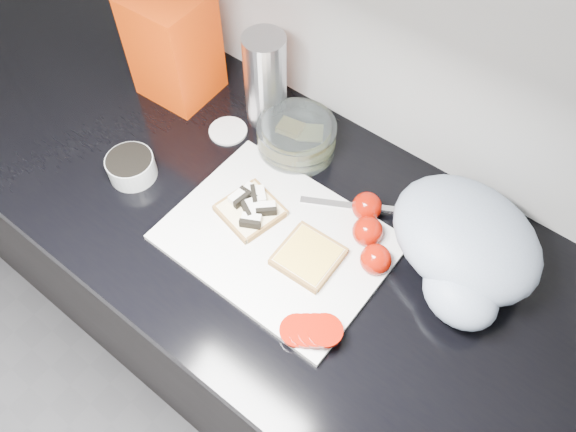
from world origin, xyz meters
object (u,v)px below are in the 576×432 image
object	(u,v)px
cutting_board	(278,240)
glass_bowl	(296,137)
bread_bag	(174,45)
steel_canister	(265,80)

from	to	relation	value
cutting_board	glass_bowl	distance (m)	0.23
bread_bag	steel_canister	xyz separation A→B (m)	(0.21, 0.05, -0.02)
cutting_board	bread_bag	bearing A→B (deg)	156.40
bread_bag	cutting_board	bearing A→B (deg)	-26.18
cutting_board	bread_bag	distance (m)	0.48
glass_bowl	bread_bag	bearing A→B (deg)	-177.02
cutting_board	bread_bag	world-z (taller)	bread_bag
glass_bowl	steel_canister	distance (m)	0.13
bread_bag	steel_canister	world-z (taller)	bread_bag
cutting_board	steel_canister	world-z (taller)	steel_canister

